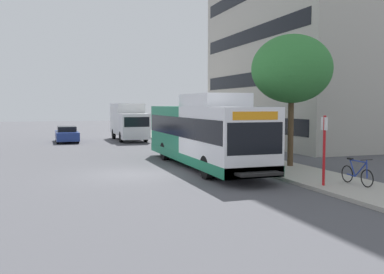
# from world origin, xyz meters

# --- Properties ---
(ground_plane) EXTENTS (120.00, 120.00, 0.00)m
(ground_plane) POSITION_xyz_m (0.00, 8.00, 0.00)
(ground_plane) COLOR #4C4C51
(sidewalk_curb) EXTENTS (3.00, 56.00, 0.14)m
(sidewalk_curb) POSITION_xyz_m (7.00, 6.00, 0.07)
(sidewalk_curb) COLOR #A8A399
(sidewalk_curb) RESTS_ON ground
(transit_bus) EXTENTS (2.58, 12.25, 3.65)m
(transit_bus) POSITION_xyz_m (3.83, 1.25, 1.70)
(transit_bus) COLOR white
(transit_bus) RESTS_ON ground
(bus_stop_sign_pole) EXTENTS (0.10, 0.36, 2.60)m
(bus_stop_sign_pole) POSITION_xyz_m (6.03, -5.70, 1.65)
(bus_stop_sign_pole) COLOR red
(bus_stop_sign_pole) RESTS_ON sidewalk_curb
(bicycle_parked) EXTENTS (0.52, 1.76, 1.02)m
(bicycle_parked) POSITION_xyz_m (7.29, -6.00, 0.56)
(bicycle_parked) COLOR black
(bicycle_parked) RESTS_ON sidewalk_curb
(street_tree_near_stop) EXTENTS (3.90, 3.90, 6.39)m
(street_tree_near_stop) POSITION_xyz_m (7.68, -0.67, 4.86)
(street_tree_near_stop) COLOR #4C3823
(street_tree_near_stop) RESTS_ON sidewalk_curb
(parked_car_far_lane) EXTENTS (1.80, 4.50, 1.33)m
(parked_car_far_lane) POSITION_xyz_m (-1.96, 18.80, 0.66)
(parked_car_far_lane) COLOR navy
(parked_car_far_lane) RESTS_ON ground
(box_truck_background) EXTENTS (2.32, 7.01, 3.25)m
(box_truck_background) POSITION_xyz_m (3.34, 19.09, 1.74)
(box_truck_background) COLOR silver
(box_truck_background) RESTS_ON ground
(lattice_comm_tower) EXTENTS (1.10, 1.10, 30.75)m
(lattice_comm_tower) POSITION_xyz_m (23.57, 26.35, 10.28)
(lattice_comm_tower) COLOR #B7B7BC
(lattice_comm_tower) RESTS_ON ground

